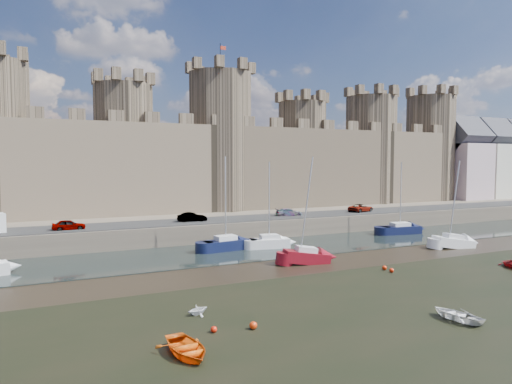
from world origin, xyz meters
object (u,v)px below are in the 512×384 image
(sailboat_4, at_px, (306,256))
(dinghy_0, at_px, (187,349))
(sailboat_1, at_px, (226,244))
(sailboat_3, at_px, (400,229))
(sailboat_5, at_px, (453,242))
(sailboat_2, at_px, (269,242))
(car_2, at_px, (289,212))
(car_0, at_px, (69,225))
(car_3, at_px, (361,208))
(car_1, at_px, (192,217))

(sailboat_4, bearing_deg, dinghy_0, -126.22)
(sailboat_1, height_order, sailboat_3, sailboat_1)
(dinghy_0, bearing_deg, sailboat_5, 15.08)
(sailboat_2, height_order, dinghy_0, sailboat_2)
(sailboat_3, distance_m, sailboat_5, 10.99)
(sailboat_5, bearing_deg, sailboat_2, 169.29)
(car_2, bearing_deg, sailboat_2, 151.32)
(car_0, relative_size, car_2, 0.93)
(car_3, distance_m, sailboat_3, 8.44)
(sailboat_3, distance_m, dinghy_0, 48.85)
(sailboat_5, bearing_deg, car_2, 136.31)
(car_1, bearing_deg, sailboat_5, -117.64)
(car_1, xyz_separation_m, sailboat_1, (1.46, -8.70, -2.29))
(car_1, relative_size, sailboat_5, 0.36)
(sailboat_3, bearing_deg, sailboat_2, -167.98)
(car_0, height_order, sailboat_4, sailboat_4)
(car_1, height_order, sailboat_4, sailboat_4)
(car_1, height_order, sailboat_2, sailboat_2)
(sailboat_1, bearing_deg, sailboat_2, -16.43)
(car_2, relative_size, sailboat_3, 0.38)
(car_1, xyz_separation_m, car_2, (15.10, 0.28, -0.06))
(car_0, bearing_deg, sailboat_4, -128.47)
(car_0, xyz_separation_m, sailboat_5, (43.16, -17.82, -2.37))
(sailboat_2, bearing_deg, car_1, 135.01)
(car_3, xyz_separation_m, sailboat_5, (-0.63, -18.95, -2.38))
(sailboat_1, bearing_deg, sailboat_5, -27.19)
(sailboat_2, bearing_deg, car_0, 168.68)
(sailboat_3, xyz_separation_m, sailboat_5, (-1.48, -10.89, -0.04))
(sailboat_2, distance_m, sailboat_4, 8.94)
(sailboat_1, height_order, sailboat_5, sailboat_1)
(car_0, bearing_deg, car_2, -87.54)
(sailboat_4, relative_size, dinghy_0, 2.97)
(car_0, xyz_separation_m, car_1, (15.47, 0.99, 0.01))
(sailboat_1, height_order, dinghy_0, sailboat_1)
(sailboat_2, xyz_separation_m, sailboat_5, (20.91, -9.14, -0.07))
(car_3, distance_m, sailboat_5, 19.11)
(sailboat_4, height_order, sailboat_5, sailboat_4)
(car_1, distance_m, car_2, 15.10)
(car_0, xyz_separation_m, car_3, (43.78, 1.14, 0.01))
(car_2, xyz_separation_m, car_3, (13.21, -0.14, 0.07))
(car_2, relative_size, sailboat_5, 0.37)
(car_1, relative_size, sailboat_4, 0.35)
(car_1, height_order, car_3, car_3)
(car_0, distance_m, sailboat_4, 28.35)
(sailboat_1, relative_size, sailboat_2, 1.06)
(sailboat_1, bearing_deg, car_1, 93.42)
(sailboat_2, bearing_deg, sailboat_4, -80.96)
(sailboat_4, relative_size, sailboat_5, 1.04)
(car_0, relative_size, car_3, 0.80)
(sailboat_5, bearing_deg, sailboat_1, 171.82)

